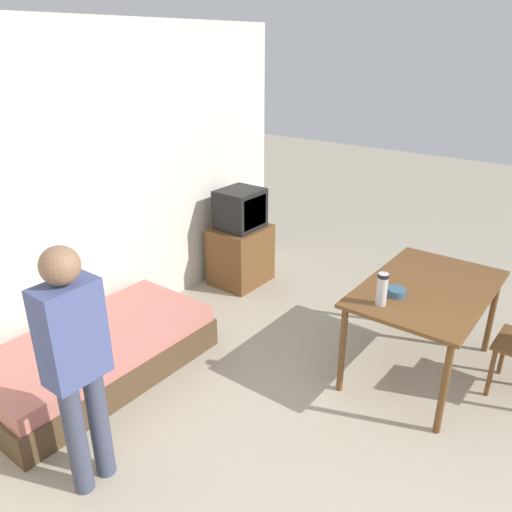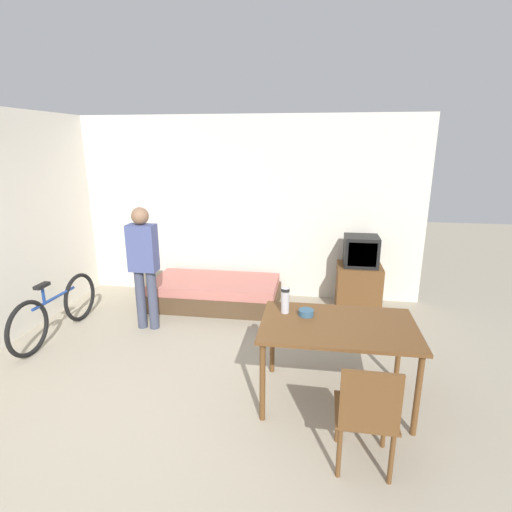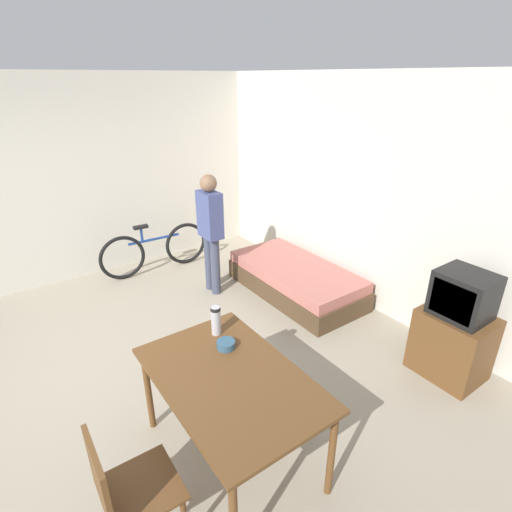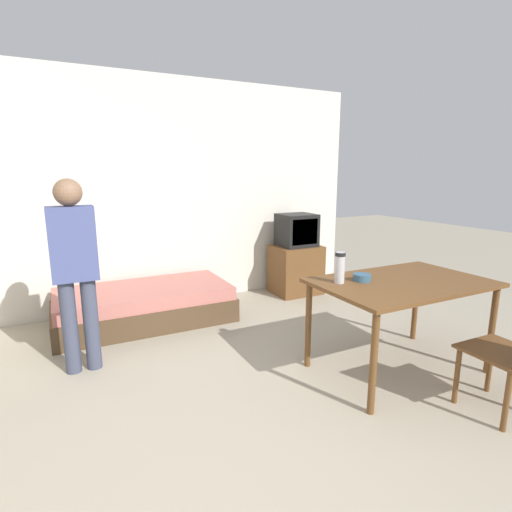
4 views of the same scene
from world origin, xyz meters
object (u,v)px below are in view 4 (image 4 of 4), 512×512
(mate_bowl, at_px, (362,277))
(thermos_flask, at_px, (340,266))
(person_standing, at_px, (75,264))
(dining_table, at_px, (401,290))
(daybed, at_px, (145,305))
(tv, at_px, (296,258))

(mate_bowl, bearing_deg, thermos_flask, 170.36)
(person_standing, bearing_deg, dining_table, -26.72)
(daybed, bearing_deg, dining_table, -51.00)
(person_standing, xyz_separation_m, mate_bowl, (2.03, -1.02, -0.11))
(person_standing, height_order, thermos_flask, person_standing)
(daybed, xyz_separation_m, person_standing, (-0.68, -0.86, 0.71))
(thermos_flask, bearing_deg, dining_table, -20.06)
(daybed, bearing_deg, thermos_flask, -58.05)
(daybed, distance_m, thermos_flask, 2.29)
(thermos_flask, bearing_deg, daybed, 121.95)
(mate_bowl, bearing_deg, daybed, 125.69)
(daybed, distance_m, mate_bowl, 2.39)
(person_standing, bearing_deg, mate_bowl, -26.74)
(daybed, relative_size, tv, 1.72)
(dining_table, height_order, thermos_flask, thermos_flask)
(tv, height_order, person_standing, person_standing)
(daybed, xyz_separation_m, dining_table, (1.64, -2.02, 0.49))
(tv, bearing_deg, daybed, -175.19)
(tv, height_order, mate_bowl, tv)
(tv, distance_m, dining_table, 2.24)
(person_standing, bearing_deg, thermos_flask, -28.38)
(thermos_flask, bearing_deg, tv, 66.08)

